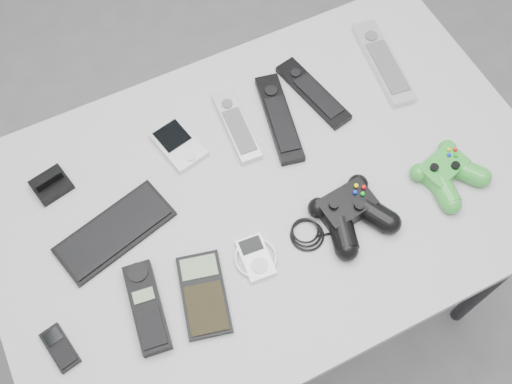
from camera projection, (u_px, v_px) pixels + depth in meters
name	position (u px, v px, depth m)	size (l,w,h in m)	color
floor	(236.00, 307.00, 1.96)	(3.50, 3.50, 0.00)	slate
desk	(267.00, 204.00, 1.33)	(1.18, 0.76, 0.79)	gray
pda_keyboard	(115.00, 231.00, 1.22)	(0.24, 0.10, 0.01)	black
dock_bracket	(50.00, 183.00, 1.25)	(0.07, 0.07, 0.04)	black
pda	(179.00, 144.00, 1.31)	(0.08, 0.12, 0.02)	silver
remote_silver_a	(236.00, 126.00, 1.33)	(0.05, 0.19, 0.02)	silver
remote_black_a	(279.00, 118.00, 1.34)	(0.05, 0.23, 0.02)	black
remote_black_b	(313.00, 92.00, 1.37)	(0.05, 0.21, 0.02)	black
remote_silver_b	(383.00, 62.00, 1.41)	(0.06, 0.25, 0.02)	#B9BAC0
mobile_phone	(60.00, 348.00, 1.11)	(0.04, 0.09, 0.02)	black
cordless_handset	(147.00, 307.00, 1.14)	(0.06, 0.18, 0.03)	black
calculator	(204.00, 294.00, 1.16)	(0.08, 0.17, 0.02)	black
mp3_player	(256.00, 258.00, 1.19)	(0.09, 0.09, 0.02)	white
controller_black	(351.00, 212.00, 1.22)	(0.26, 0.16, 0.05)	black
controller_green	(448.00, 172.00, 1.26)	(0.14, 0.15, 0.05)	#248427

